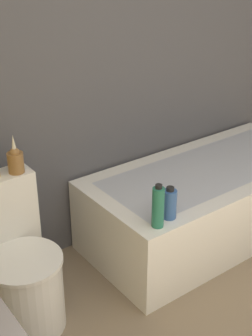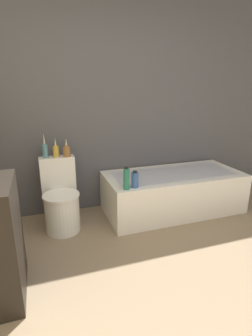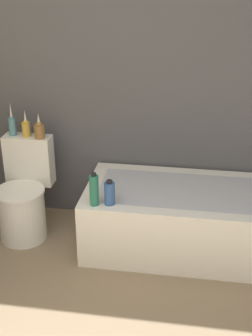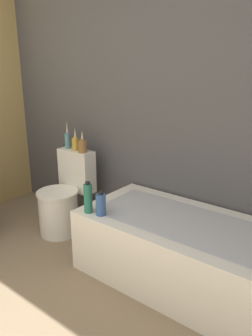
% 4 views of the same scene
% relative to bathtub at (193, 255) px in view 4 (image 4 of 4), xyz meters
% --- Properties ---
extents(wall_back_tiled, '(6.40, 0.06, 2.60)m').
position_rel_bathtub_xyz_m(wall_back_tiled, '(-0.73, 0.43, 1.06)').
color(wall_back_tiled, '#4C4C51').
rests_on(wall_back_tiled, ground_plane).
extents(bathtub, '(1.66, 0.76, 0.48)m').
position_rel_bathtub_xyz_m(bathtub, '(0.00, 0.00, 0.00)').
color(bathtub, white).
rests_on(bathtub, ground).
extents(toilet, '(0.38, 0.52, 0.75)m').
position_rel_bathtub_xyz_m(toilet, '(-1.34, 0.00, 0.06)').
color(toilet, white).
rests_on(toilet, ground).
extents(vase_gold, '(0.06, 0.06, 0.26)m').
position_rel_bathtub_xyz_m(vase_gold, '(-1.46, 0.19, 0.60)').
color(vase_gold, teal).
rests_on(vase_gold, toilet).
extents(vase_silver, '(0.06, 0.06, 0.21)m').
position_rel_bathtub_xyz_m(vase_silver, '(-1.34, 0.18, 0.58)').
color(vase_silver, gold).
rests_on(vase_silver, toilet).
extents(vase_bronze, '(0.08, 0.08, 0.20)m').
position_rel_bathtub_xyz_m(vase_bronze, '(-1.23, 0.17, 0.58)').
color(vase_bronze, olive).
rests_on(vase_bronze, toilet).
extents(shampoo_bottle_tall, '(0.06, 0.06, 0.24)m').
position_rel_bathtub_xyz_m(shampoo_bottle_tall, '(-0.71, -0.31, 0.35)').
color(shampoo_bottle_tall, '#267259').
rests_on(shampoo_bottle_tall, bathtub).
extents(shampoo_bottle_short, '(0.07, 0.07, 0.18)m').
position_rel_bathtub_xyz_m(shampoo_bottle_short, '(-0.61, -0.28, 0.32)').
color(shampoo_bottle_short, '#335999').
rests_on(shampoo_bottle_short, bathtub).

